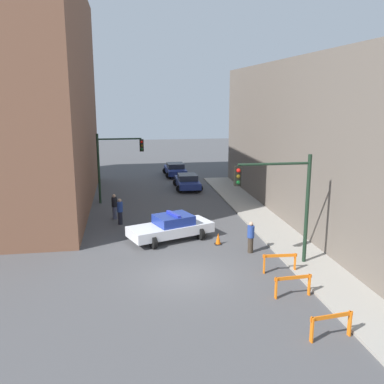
% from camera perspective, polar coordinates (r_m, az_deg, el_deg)
% --- Properties ---
extents(ground_plane, '(120.00, 120.00, 0.00)m').
position_cam_1_polar(ground_plane, '(19.66, -1.04, -11.08)').
color(ground_plane, '#4C4C4F').
extents(sidewalk_right, '(2.40, 44.00, 0.12)m').
position_cam_1_polar(sidewalk_right, '(21.33, 15.93, -9.46)').
color(sidewalk_right, '#9E998E').
rests_on(sidewalk_right, ground_plane).
extents(building_right, '(12.00, 28.00, 10.13)m').
position_cam_1_polar(building_right, '(30.43, 22.61, 6.39)').
color(building_right, '#6B6056').
rests_on(building_right, ground_plane).
extents(traffic_light_near, '(3.64, 0.35, 5.20)m').
position_cam_1_polar(traffic_light_near, '(20.14, 12.17, -0.19)').
color(traffic_light_near, black).
rests_on(traffic_light_near, sidewalk_right).
extents(traffic_light_far, '(3.44, 0.35, 5.20)m').
position_cam_1_polar(traffic_light_far, '(32.18, -10.44, 4.47)').
color(traffic_light_far, black).
rests_on(traffic_light_far, ground_plane).
extents(police_car, '(5.05, 3.41, 1.52)m').
position_cam_1_polar(police_car, '(24.08, -2.77, -4.69)').
color(police_car, white).
rests_on(police_car, ground_plane).
extents(parked_car_near, '(2.33, 4.33, 1.31)m').
position_cam_1_polar(parked_car_near, '(36.88, -0.61, 1.44)').
color(parked_car_near, navy).
rests_on(parked_car_near, ground_plane).
extents(parked_car_mid, '(2.33, 4.33, 1.31)m').
position_cam_1_polar(parked_car_mid, '(42.86, -2.25, 3.05)').
color(parked_car_mid, navy).
rests_on(parked_car_mid, ground_plane).
extents(pedestrian_crossing, '(0.40, 0.40, 1.66)m').
position_cam_1_polar(pedestrian_crossing, '(27.14, -9.58, -2.52)').
color(pedestrian_crossing, black).
rests_on(pedestrian_crossing, ground_plane).
extents(pedestrian_corner, '(0.45, 0.45, 1.66)m').
position_cam_1_polar(pedestrian_corner, '(28.39, -10.30, -1.87)').
color(pedestrian_corner, '#474C66').
rests_on(pedestrian_corner, ground_plane).
extents(pedestrian_sidewalk, '(0.49, 0.49, 1.66)m').
position_cam_1_polar(pedestrian_sidewalk, '(22.25, 7.84, -5.92)').
color(pedestrian_sidewalk, '#382D23').
rests_on(pedestrian_sidewalk, ground_plane).
extents(barrier_front, '(1.59, 0.34, 0.90)m').
position_cam_1_polar(barrier_front, '(15.51, 18.09, -16.17)').
color(barrier_front, orange).
rests_on(barrier_front, ground_plane).
extents(barrier_mid, '(1.60, 0.25, 0.90)m').
position_cam_1_polar(barrier_mid, '(17.98, 13.31, -11.68)').
color(barrier_mid, orange).
rests_on(barrier_mid, ground_plane).
extents(barrier_back, '(1.60, 0.25, 0.90)m').
position_cam_1_polar(barrier_back, '(20.13, 11.62, -8.87)').
color(barrier_back, orange).
rests_on(barrier_back, ground_plane).
extents(traffic_cone, '(0.36, 0.36, 0.66)m').
position_cam_1_polar(traffic_cone, '(23.43, 3.51, -6.24)').
color(traffic_cone, black).
rests_on(traffic_cone, ground_plane).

